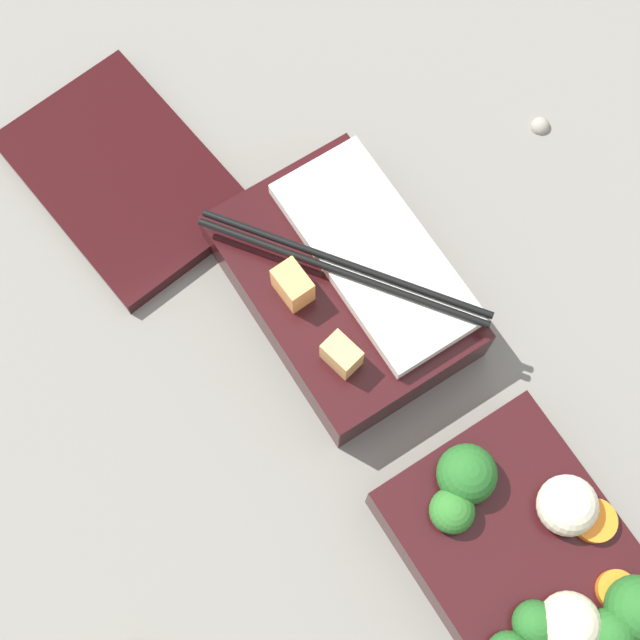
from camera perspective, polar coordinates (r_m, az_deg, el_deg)
ground_plane at (r=0.63m, az=5.72°, el=-6.38°), size 3.00×3.00×0.00m
bento_tray_vegetable at (r=0.60m, az=13.53°, el=-15.15°), size 0.19×0.13×0.08m
bento_tray_rice at (r=0.63m, az=1.66°, el=2.36°), size 0.19×0.13×0.07m
bento_lid at (r=0.71m, az=-12.41°, el=8.96°), size 0.20×0.15×0.01m
pebble_2 at (r=0.74m, az=13.95°, el=12.07°), size 0.02×0.02×0.02m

